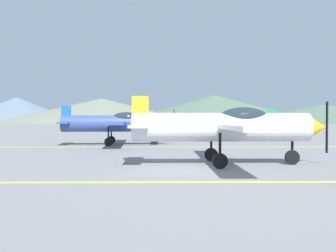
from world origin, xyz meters
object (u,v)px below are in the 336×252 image
at_px(airplane_mid, 117,123).
at_px(airplane_far, 232,122).
at_px(car_sedan, 262,125).
at_px(airplane_near, 228,126).
at_px(airplane_back, 172,121).

relative_size(airplane_mid, airplane_far, 1.00).
bearing_deg(airplane_far, car_sedan, 66.70).
bearing_deg(airplane_far, airplane_near, -101.52).
bearing_deg(airplane_far, airplane_back, 109.82).
bearing_deg(airplane_back, airplane_far, -70.18).
height_order(airplane_mid, car_sedan, airplane_mid).
height_order(airplane_near, airplane_far, same).
xyz_separation_m(airplane_near, airplane_back, (-1.47, 30.88, 0.00)).
distance_m(airplane_near, airplane_mid, 11.50).
bearing_deg(airplane_mid, airplane_back, 78.74).
xyz_separation_m(airplane_near, airplane_mid, (-5.62, 10.04, 0.00)).
xyz_separation_m(airplane_mid, car_sedan, (17.12, 25.67, -0.64)).
relative_size(airplane_near, car_sedan, 1.90).
height_order(airplane_mid, airplane_back, same).
distance_m(airplane_near, airplane_back, 30.91).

